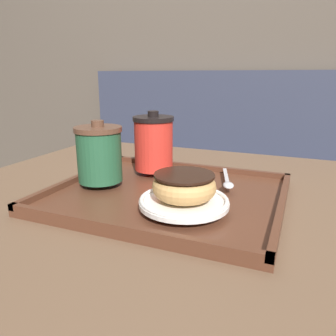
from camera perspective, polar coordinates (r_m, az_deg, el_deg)
name	(u,v)px	position (r m, az deg, el deg)	size (l,w,h in m)	color
wall_behind	(266,26)	(1.73, 16.77, 22.63)	(8.00, 0.05, 2.40)	brown
booth_bench	(218,215)	(1.65, 8.74, -8.05)	(1.46, 0.44, 1.00)	#33384C
cafe_table	(185,266)	(0.75, 3.02, -16.61)	(1.08, 0.89, 0.74)	brown
serving_tray	(168,195)	(0.67, 0.00, -4.69)	(0.45, 0.39, 0.02)	#512D1E
coffee_cup_front	(99,154)	(0.70, -11.88, 2.47)	(0.10, 0.10, 0.13)	#235638
coffee_cup_rear	(154,143)	(0.77, -2.53, 4.40)	(0.10, 0.10, 0.14)	red
plate_with_chocolate_donut	(184,201)	(0.57, 2.79, -5.81)	(0.16, 0.16, 0.01)	white
donut_chocolate_glazed	(184,186)	(0.56, 2.83, -3.10)	(0.11, 0.11, 0.04)	tan
spoon	(228,182)	(0.69, 10.34, -2.48)	(0.06, 0.15, 0.01)	silver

